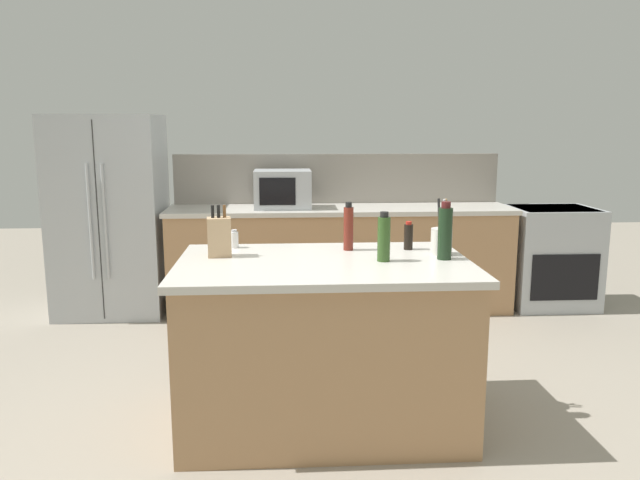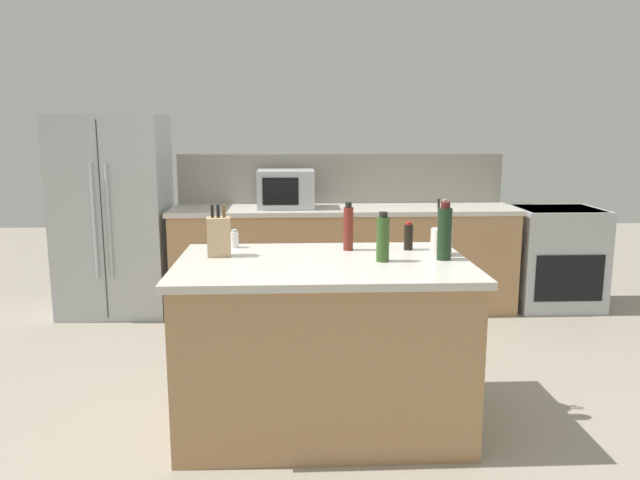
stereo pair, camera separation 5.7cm
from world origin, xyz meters
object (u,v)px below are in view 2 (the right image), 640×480
vinegar_bottle (348,228)px  salt_shaker (235,239)px  soy_sauce_bottle (408,237)px  olive_oil_bottle (383,238)px  range_oven (555,257)px  refrigerator (114,215)px  wine_bottle (445,233)px  utensil_crock (441,241)px  knife_block (219,236)px  microwave (286,189)px

vinegar_bottle → salt_shaker: vinegar_bottle is taller
soy_sauce_bottle → olive_oil_bottle: bearing=-122.7°
range_oven → vinegar_bottle: 2.90m
refrigerator → wine_bottle: (2.41, -2.25, 0.21)m
salt_shaker → olive_oil_bottle: (0.84, -0.43, 0.08)m
utensil_crock → wine_bottle: bearing=-96.7°
range_oven → knife_block: size_ratio=3.17×
wine_bottle → olive_oil_bottle: (-0.34, -0.03, -0.02)m
wine_bottle → olive_oil_bottle: wine_bottle is taller
wine_bottle → refrigerator: bearing=136.9°
salt_shaker → wine_bottle: bearing=-18.7°
knife_block → wine_bottle: size_ratio=0.91×
soy_sauce_bottle → refrigerator: bearing=139.0°
vinegar_bottle → microwave: bearing=101.2°
vinegar_bottle → soy_sauce_bottle: (0.36, -0.01, -0.05)m
refrigerator → salt_shaker: bearing=-56.4°
refrigerator → wine_bottle: refrigerator is taller
range_oven → soy_sauce_bottle: size_ratio=5.48×
refrigerator → wine_bottle: size_ratio=5.50×
microwave → range_oven: bearing=-0.0°
refrigerator → wine_bottle: bearing=-43.1°
microwave → wine_bottle: bearing=-68.2°
refrigerator → soy_sauce_bottle: 3.00m
refrigerator → microwave: 1.54m
utensil_crock → salt_shaker: 1.22m
refrigerator → olive_oil_bottle: size_ratio=6.49×
vinegar_bottle → salt_shaker: size_ratio=2.59×
refrigerator → vinegar_bottle: bearing=-45.9°
wine_bottle → utensil_crock: bearing=83.3°
refrigerator → knife_block: 2.41m
microwave → soy_sauce_bottle: microwave is taller
range_oven → microwave: (-2.48, 0.00, 0.64)m
range_oven → vinegar_bottle: bearing=-137.6°
microwave → knife_block: size_ratio=1.71×
range_oven → soy_sauce_bottle: bearing=-132.2°
wine_bottle → range_oven: bearing=54.0°
olive_oil_bottle → soy_sauce_bottle: 0.37m
range_oven → utensil_crock: size_ratio=2.87×
salt_shaker → vinegar_bottle: bearing=-9.4°
refrigerator → utensil_crock: 3.22m
range_oven → microwave: 2.56m
wine_bottle → soy_sauce_bottle: bearing=117.1°
salt_shaker → refrigerator: bearing=123.6°
range_oven → refrigerator: bearing=179.3°
soy_sauce_bottle → utensil_crock: bearing=-44.0°
knife_block → vinegar_bottle: 0.75m
knife_block → utensil_crock: 1.26m
range_oven → olive_oil_bottle: (-1.94, -2.23, 0.60)m
wine_bottle → microwave: bearing=111.8°
range_oven → soy_sauce_bottle: (-1.74, -1.92, 0.55)m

